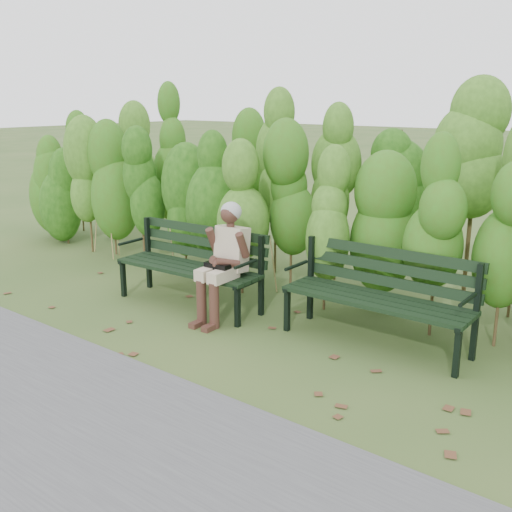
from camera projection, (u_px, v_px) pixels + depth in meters
The scene contains 7 objects.
ground at pixel (234, 338), 5.80m from camera, with size 80.00×80.00×0.00m, color #345020.
footpath at pixel (28, 435), 4.13m from camera, with size 60.00×2.50×0.01m, color #474749.
hedge_band at pixel (337, 187), 6.89m from camera, with size 11.04×1.67×2.42m.
leaf_litter at pixel (255, 351), 5.49m from camera, with size 5.59×2.22×0.01m.
bench_left at pixel (194, 259), 6.65m from camera, with size 1.77×0.65×0.87m.
bench_right at pixel (381, 289), 5.59m from camera, with size 1.79×0.61×0.89m.
seated_woman at pixel (224, 254), 6.15m from camera, with size 0.48×0.70×1.23m.
Camera 1 is at (3.50, -4.11, 2.26)m, focal length 42.00 mm.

